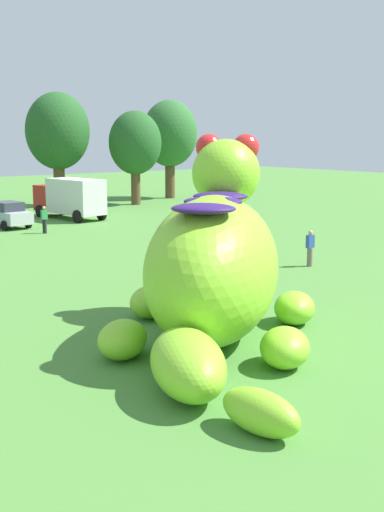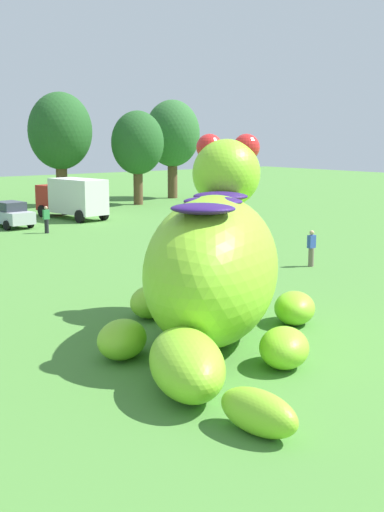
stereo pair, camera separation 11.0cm
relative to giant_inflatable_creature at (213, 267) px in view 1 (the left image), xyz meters
The scene contains 9 objects.
ground_plane 2.35m from the giant_inflatable_creature, 104.82° to the left, with size 160.00×160.00×0.00m, color #4C8438.
giant_inflatable_creature is the anchor object (origin of this frame).
car_silver 28.19m from the giant_inflatable_creature, 79.35° to the left, with size 2.24×4.24×1.72m.
box_truck 31.18m from the giant_inflatable_creature, 69.81° to the left, with size 3.04×6.61×2.95m.
tree_mid_right 40.91m from the giant_inflatable_creature, 69.26° to the left, with size 5.46×5.46×9.69m.
tree_right 40.44m from the giant_inflatable_creature, 59.93° to the left, with size 4.60×4.60×8.16m.
tree_far_right 46.41m from the giant_inflatable_creature, 55.38° to the left, with size 5.29×5.29×9.39m.
spectator_by_cars 12.57m from the giant_inflatable_creature, 28.87° to the left, with size 0.38×0.26×1.71m.
spectator_wandering 24.36m from the giant_inflatable_creature, 75.89° to the left, with size 0.38×0.26×1.71m.
Camera 1 is at (-12.41, -15.75, 6.10)m, focal length 47.32 mm.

